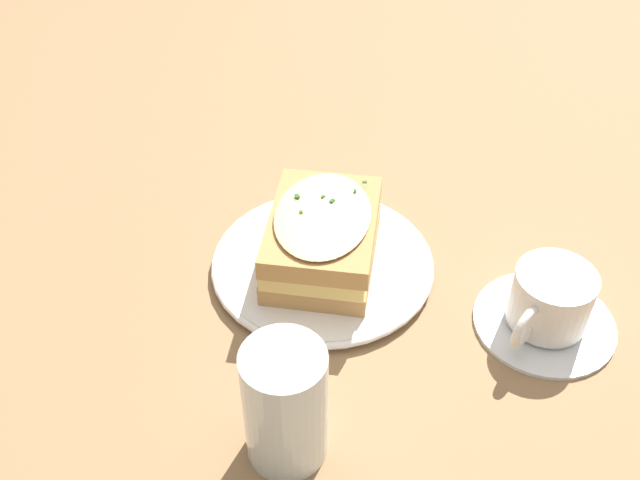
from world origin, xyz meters
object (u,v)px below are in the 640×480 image
Objects in this scene: dinner_plate at (320,264)px; sandwich at (321,237)px; water_glass at (285,405)px; teacup_with_saucer at (549,306)px.

sandwich reaches higher than dinner_plate.
water_glass reaches higher than dinner_plate.
water_glass is at bearing -19.87° from teacup_with_saucer.
dinner_plate is at bearing -96.46° from water_glass.
teacup_with_saucer is (-0.21, 0.07, 0.02)m from dinner_plate.
teacup_with_saucer is at bearing 160.99° from dinner_plate.
dinner_plate is 0.21m from water_glass.
dinner_plate is 0.04m from sandwich.
dinner_plate is 1.70× the size of teacup_with_saucer.
water_glass is (0.02, 0.21, 0.01)m from sandwich.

